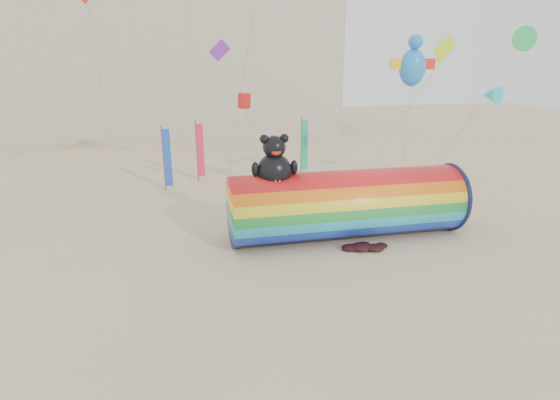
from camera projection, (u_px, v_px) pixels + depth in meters
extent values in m
plane|color=#CCB58C|center=(277.00, 251.00, 23.33)|extent=(160.00, 160.00, 0.00)
cube|color=#B7AD99|center=(121.00, 62.00, 60.65)|extent=(60.00, 15.00, 20.00)
cube|color=#28303D|center=(114.00, 57.00, 53.46)|extent=(59.50, 0.12, 17.00)
cylinder|color=red|center=(347.00, 204.00, 24.89)|extent=(13.37, 3.90, 3.90)
torus|color=#0F1438|center=(449.00, 197.00, 26.28)|extent=(0.27, 4.09, 4.09)
cylinder|color=black|center=(452.00, 197.00, 26.32)|extent=(0.07, 3.86, 3.86)
ellipsoid|color=black|center=(274.00, 172.00, 23.36)|extent=(1.91, 1.70, 2.01)
ellipsoid|color=yellow|center=(277.00, 177.00, 22.82)|extent=(0.98, 0.43, 0.86)
sphere|color=black|center=(274.00, 147.00, 22.96)|extent=(1.23, 1.23, 1.23)
sphere|color=black|center=(264.00, 139.00, 22.72)|extent=(0.49, 0.49, 0.49)
sphere|color=black|center=(284.00, 138.00, 22.94)|extent=(0.49, 0.49, 0.49)
ellipsoid|color=red|center=(276.00, 152.00, 22.54)|extent=(0.54, 0.20, 0.34)
ellipsoid|color=black|center=(255.00, 169.00, 22.96)|extent=(0.40, 0.40, 0.80)
ellipsoid|color=black|center=(294.00, 167.00, 23.41)|extent=(0.40, 0.40, 0.80)
imported|color=slate|center=(351.00, 223.00, 24.94)|extent=(0.68, 0.48, 1.77)
ellipsoid|color=#36090C|center=(361.00, 247.00, 23.42)|extent=(1.17, 0.99, 0.41)
ellipsoid|color=#36090C|center=(375.00, 248.00, 23.39)|extent=(0.99, 0.84, 0.34)
ellipsoid|color=#36090C|center=(350.00, 248.00, 23.44)|extent=(0.91, 0.77, 0.32)
ellipsoid|color=#36090C|center=(364.00, 245.00, 23.87)|extent=(0.78, 0.66, 0.27)
ellipsoid|color=#36090C|center=(381.00, 245.00, 23.79)|extent=(0.73, 0.62, 0.25)
cylinder|color=#59595E|center=(163.00, 159.00, 33.83)|extent=(0.10, 0.10, 5.20)
cube|color=blue|center=(168.00, 158.00, 33.88)|extent=(0.56, 0.06, 4.50)
cylinder|color=#59595E|center=(197.00, 151.00, 36.81)|extent=(0.10, 0.10, 5.20)
cube|color=#F82347|center=(201.00, 150.00, 36.86)|extent=(0.56, 0.06, 4.50)
cylinder|color=#59595E|center=(301.00, 146.00, 39.28)|extent=(0.10, 0.10, 5.20)
cube|color=#19A57B|center=(305.00, 145.00, 39.33)|extent=(0.56, 0.06, 4.50)
ellipsoid|color=#1F83DF|center=(412.00, 68.00, 23.61)|extent=(1.47, 1.15, 1.97)
cube|color=red|center=(244.00, 101.00, 28.46)|extent=(0.61, 0.61, 0.97)
cube|color=#D5FE1A|center=(445.00, 48.00, 25.38)|extent=(0.97, 0.06, 1.36)
cone|color=#2AC559|center=(520.00, 39.00, 24.84)|extent=(1.38, 1.38, 1.24)
cube|color=purple|center=(220.00, 50.00, 32.89)|extent=(0.98, 0.06, 1.37)
cone|color=#1BCDD8|center=(491.00, 95.00, 31.33)|extent=(1.30, 1.30, 1.17)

